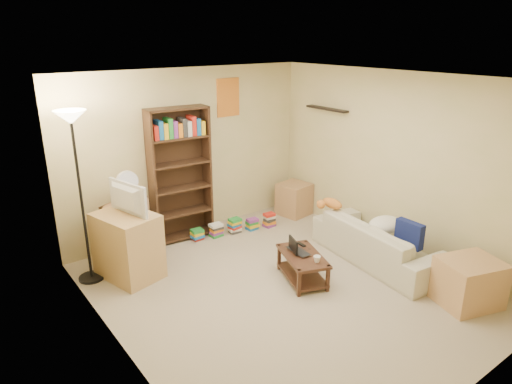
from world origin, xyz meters
TOP-DOWN VIEW (x-y plane):
  - room at (0.00, 0.01)m, footprint 4.50×4.54m
  - sofa at (1.49, -0.21)m, footprint 2.11×1.21m
  - navy_pillow at (1.53, -0.64)m, footprint 0.12×0.37m
  - cream_blanket at (1.63, -0.18)m, footprint 0.52×0.37m
  - tabby_cat at (1.32, 0.56)m, footprint 0.45×0.20m
  - coffee_table at (0.32, 0.03)m, footprint 0.68×0.89m
  - laptop at (0.36, 0.11)m, footprint 0.40×0.29m
  - laptop_screen at (0.26, 0.15)m, footprint 0.10×0.25m
  - mug at (0.32, -0.22)m, footprint 0.17×0.17m
  - tv_remote at (0.49, 0.25)m, footprint 0.05×0.14m
  - tv_stand at (-1.37, 1.44)m, footprint 0.74×0.90m
  - television at (-1.37, 1.44)m, footprint 0.74×0.42m
  - tall_bookshelf at (-0.27, 2.05)m, footprint 0.91×0.37m
  - short_bookshelf at (-1.18, 1.94)m, footprint 0.69×0.49m
  - desk_fan at (-1.14, 1.89)m, footprint 0.29×0.17m
  - floor_lamp at (-1.80, 1.66)m, footprint 0.36×0.36m
  - side_table at (1.72, 1.77)m, footprint 0.54×0.54m
  - end_cabinet at (1.47, -1.51)m, footprint 0.79×0.72m
  - book_stacks at (0.48, 1.72)m, footprint 1.39×0.40m

SIDE VIEW (x-z plane):
  - book_stacks at x=0.48m, z-range -0.02..0.22m
  - coffee_table at x=0.32m, z-range 0.04..0.39m
  - end_cabinet at x=1.47m, z-range 0.00..0.54m
  - side_table at x=1.72m, z-range 0.00..0.54m
  - sofa at x=1.49m, z-range 0.00..0.57m
  - tv_remote at x=0.49m, z-range 0.35..0.37m
  - laptop at x=0.36m, z-range 0.35..0.38m
  - mug at x=0.32m, z-range 0.35..0.43m
  - short_bookshelf at x=-1.18m, z-range 0.00..0.83m
  - tv_stand at x=-1.37m, z-range 0.00..0.84m
  - laptop_screen at x=0.26m, z-range 0.37..0.54m
  - cream_blanket at x=1.63m, z-range 0.37..0.60m
  - navy_pillow at x=1.53m, z-range 0.37..0.71m
  - tabby_cat at x=1.32m, z-range 0.56..0.72m
  - television at x=-1.37m, z-range 0.84..1.24m
  - tall_bookshelf at x=-0.27m, z-range 0.06..2.04m
  - desk_fan at x=-1.14m, z-range 0.85..1.27m
  - room at x=0.00m, z-range 0.36..2.88m
  - floor_lamp at x=-1.80m, z-range 0.64..2.77m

